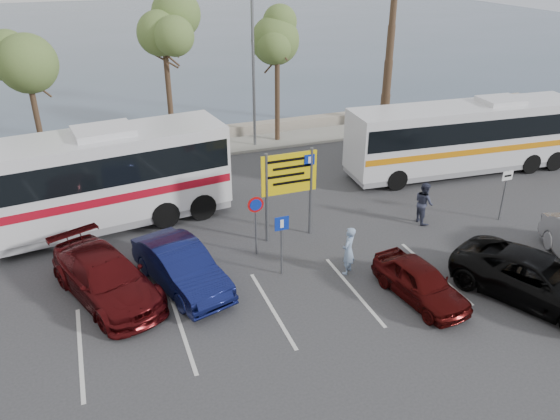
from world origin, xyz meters
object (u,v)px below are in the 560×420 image
object	(u,v)px
direction_sign	(289,180)
car_red	(420,282)
street_lamp_right	(254,65)
suv_black	(539,280)
car_blue	(181,267)
pedestrian_far	(424,203)
car_maroon	(106,277)
coach_bus_left	(58,190)
pedestrian_near	(348,251)
coach_bus_right	(464,140)

from	to	relation	value
direction_sign	car_red	bearing A→B (deg)	-64.95
street_lamp_right	suv_black	bearing A→B (deg)	-76.77
car_blue	pedestrian_far	xyz separation A→B (m)	(10.24, 1.19, 0.13)
car_maroon	coach_bus_left	bearing A→B (deg)	82.71
car_blue	pedestrian_near	world-z (taller)	pedestrian_near
car_maroon	street_lamp_right	bearing A→B (deg)	32.25
coach_bus_left	suv_black	distance (m)	17.41
coach_bus_right	pedestrian_far	size ratio (longest dim) A/B	6.71
street_lamp_right	car_blue	world-z (taller)	street_lamp_right
coach_bus_right	car_maroon	distance (m)	18.26
coach_bus_right	suv_black	size ratio (longest dim) A/B	2.20
car_red	pedestrian_far	size ratio (longest dim) A/B	2.08
direction_sign	pedestrian_far	size ratio (longest dim) A/B	2.04
suv_black	car_red	bearing A→B (deg)	133.41
street_lamp_right	coach_bus_left	distance (m)	12.68
car_blue	car_red	world-z (taller)	car_blue
coach_bus_left	coach_bus_right	distance (m)	18.75
coach_bus_left	pedestrian_far	world-z (taller)	coach_bus_left
direction_sign	suv_black	distance (m)	9.14
coach_bus_left	car_red	bearing A→B (deg)	-38.85
coach_bus_left	pedestrian_near	xyz separation A→B (m)	(9.21, -6.42, -1.02)
coach_bus_right	car_red	distance (m)	11.84
car_maroon	car_red	distance (m)	10.16
car_maroon	suv_black	bearing A→B (deg)	-41.93
car_red	car_blue	bearing A→B (deg)	147.03
direction_sign	coach_bus_left	size ratio (longest dim) A/B	0.27
car_maroon	car_blue	bearing A→B (deg)	-26.60
coach_bus_left	pedestrian_far	bearing A→B (deg)	-16.31
direction_sign	pedestrian_far	bearing A→B (deg)	-7.58
coach_bus_left	car_blue	distance (m)	6.47
street_lamp_right	coach_bus_left	xyz separation A→B (m)	(-10.21, -7.02, -2.69)
suv_black	pedestrian_far	xyz separation A→B (m)	(-0.36, 5.94, 0.13)
direction_sign	street_lamp_right	bearing A→B (deg)	79.06
pedestrian_near	pedestrian_far	distance (m)	5.21
car_blue	pedestrian_far	world-z (taller)	pedestrian_far
coach_bus_right	pedestrian_near	bearing A→B (deg)	-146.03
direction_sign	car_maroon	distance (m)	7.40
coach_bus_right	pedestrian_near	xyz separation A→B (m)	(-9.53, -6.42, -0.81)
street_lamp_right	car_blue	size ratio (longest dim) A/B	1.76
car_blue	suv_black	size ratio (longest dim) A/B	0.84
direction_sign	pedestrian_near	bearing A→B (deg)	-72.29
direction_sign	car_blue	xyz separation A→B (m)	(-4.60, -1.94, -1.68)
car_red	suv_black	bearing A→B (deg)	-28.82
car_blue	suv_black	world-z (taller)	car_blue
car_red	suv_black	size ratio (longest dim) A/B	0.68
direction_sign	suv_black	world-z (taller)	direction_sign
pedestrian_near	pedestrian_far	bearing A→B (deg)	164.74
direction_sign	pedestrian_far	distance (m)	5.89
coach_bus_right	direction_sign	bearing A→B (deg)	-162.58
coach_bus_right	car_maroon	bearing A→B (deg)	-164.08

